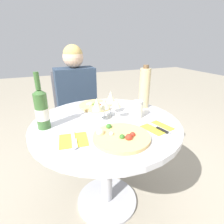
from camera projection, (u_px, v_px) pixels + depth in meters
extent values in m
plane|color=#9E937F|center=(107.00, 200.00, 1.43)|extent=(12.00, 12.00, 0.00)
cylinder|color=#B2B2B7|center=(107.00, 199.00, 1.43)|extent=(0.47, 0.47, 0.02)
cylinder|color=#B2B2B7|center=(107.00, 166.00, 1.30)|extent=(0.08, 0.08, 0.66)
cylinder|color=silver|center=(106.00, 124.00, 1.17)|extent=(0.97, 0.97, 0.04)
cylinder|color=slate|center=(80.00, 148.00, 2.11)|extent=(0.39, 0.39, 0.01)
cylinder|color=slate|center=(79.00, 134.00, 2.04)|extent=(0.06, 0.06, 0.41)
cube|color=slate|center=(78.00, 117.00, 1.95)|extent=(0.44, 0.44, 0.03)
cube|color=slate|center=(72.00, 90.00, 2.04)|extent=(0.44, 0.02, 0.47)
cube|color=#28384C|center=(83.00, 140.00, 1.89)|extent=(0.34, 0.33, 0.44)
cube|color=#28384C|center=(76.00, 93.00, 1.85)|extent=(0.40, 0.21, 0.52)
sphere|color=#DBB293|center=(73.00, 57.00, 1.71)|extent=(0.20, 0.20, 0.20)
sphere|color=tan|center=(73.00, 55.00, 1.70)|extent=(0.19, 0.19, 0.19)
cylinder|color=#DBB26B|center=(121.00, 137.00, 0.95)|extent=(0.31, 0.31, 0.02)
sphere|color=#336B28|center=(122.00, 137.00, 0.92)|extent=(0.03, 0.03, 0.03)
sphere|color=#336B28|center=(109.00, 126.00, 1.03)|extent=(0.03, 0.03, 0.03)
sphere|color=beige|center=(100.00, 132.00, 0.96)|extent=(0.04, 0.04, 0.04)
sphere|color=#B22D1E|center=(129.00, 137.00, 0.91)|extent=(0.04, 0.04, 0.04)
sphere|color=beige|center=(111.00, 134.00, 0.95)|extent=(0.03, 0.03, 0.03)
sphere|color=#B22D1E|center=(133.00, 135.00, 0.94)|extent=(0.03, 0.03, 0.03)
cylinder|color=#DBB26B|center=(96.00, 105.00, 1.41)|extent=(0.27, 0.27, 0.02)
sphere|color=beige|center=(88.00, 104.00, 1.39)|extent=(0.03, 0.03, 0.03)
sphere|color=#336B28|center=(96.00, 104.00, 1.39)|extent=(0.04, 0.04, 0.04)
sphere|color=beige|center=(91.00, 104.00, 1.39)|extent=(0.04, 0.04, 0.04)
sphere|color=beige|center=(101.00, 104.00, 1.40)|extent=(0.03, 0.03, 0.03)
sphere|color=#B22D1E|center=(99.00, 105.00, 1.38)|extent=(0.03, 0.03, 0.03)
cylinder|color=#38602D|center=(42.00, 111.00, 1.03)|extent=(0.08, 0.08, 0.22)
cone|color=#38602D|center=(39.00, 91.00, 0.99)|extent=(0.08, 0.08, 0.03)
cylinder|color=#38602D|center=(37.00, 81.00, 0.97)|extent=(0.03, 0.03, 0.10)
cylinder|color=silver|center=(42.00, 114.00, 1.04)|extent=(0.08, 0.08, 0.07)
cylinder|color=tan|center=(145.00, 88.00, 1.36)|extent=(0.08, 0.08, 0.31)
cylinder|color=brown|center=(146.00, 67.00, 1.29)|extent=(0.04, 0.04, 0.02)
cylinder|color=silver|center=(137.00, 110.00, 1.21)|extent=(0.08, 0.08, 0.10)
cylinder|color=#B2B2B7|center=(138.00, 102.00, 1.19)|extent=(0.07, 0.07, 0.02)
cylinder|color=silver|center=(97.00, 122.00, 1.15)|extent=(0.06, 0.06, 0.00)
cylinder|color=silver|center=(97.00, 116.00, 1.13)|extent=(0.01, 0.01, 0.08)
cone|color=beige|center=(97.00, 104.00, 1.10)|extent=(0.07, 0.07, 0.08)
cylinder|color=silver|center=(116.00, 119.00, 1.20)|extent=(0.06, 0.06, 0.00)
cylinder|color=silver|center=(116.00, 113.00, 1.18)|extent=(0.01, 0.01, 0.08)
cone|color=beige|center=(116.00, 103.00, 1.15)|extent=(0.07, 0.07, 0.06)
cylinder|color=silver|center=(104.00, 118.00, 1.21)|extent=(0.06, 0.06, 0.00)
cylinder|color=silver|center=(104.00, 113.00, 1.20)|extent=(0.01, 0.01, 0.07)
cone|color=beige|center=(104.00, 104.00, 1.17)|extent=(0.07, 0.07, 0.06)
cylinder|color=silver|center=(111.00, 114.00, 1.28)|extent=(0.06, 0.06, 0.00)
cylinder|color=silver|center=(111.00, 108.00, 1.26)|extent=(0.01, 0.01, 0.08)
cone|color=beige|center=(111.00, 97.00, 1.23)|extent=(0.07, 0.07, 0.08)
cube|color=yellow|center=(73.00, 140.00, 0.94)|extent=(0.17, 0.17, 0.00)
cube|color=silver|center=(73.00, 139.00, 0.94)|extent=(0.04, 0.19, 0.00)
cube|color=silver|center=(75.00, 143.00, 0.89)|extent=(0.03, 0.09, 0.00)
cube|color=yellow|center=(157.00, 128.00, 1.07)|extent=(0.18, 0.18, 0.00)
cube|color=silver|center=(157.00, 127.00, 1.07)|extent=(0.06, 0.19, 0.00)
cube|color=black|center=(162.00, 130.00, 1.03)|extent=(0.04, 0.09, 0.00)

